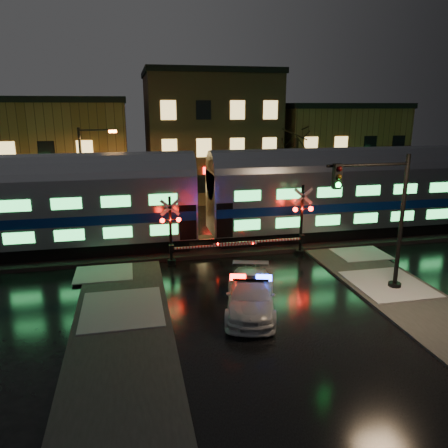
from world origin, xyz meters
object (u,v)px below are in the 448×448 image
Objects in this scene: crossing_signal_right at (296,228)px; streetlight at (86,176)px; police_car at (251,295)px; traffic_light at (382,221)px; crossing_signal_left at (177,237)px.

streetlight reaches higher than crossing_signal_right.
police_car is 0.91× the size of crossing_signal_right.
traffic_light reaches higher than crossing_signal_right.
traffic_light is at bearing 21.91° from police_car.
crossing_signal_left is at bearing 126.56° from police_car.
streetlight is at bearing 145.81° from traffic_light.
crossing_signal_right is at bearing -28.59° from streetlight.
police_car is at bearing -125.36° from crossing_signal_right.
traffic_light is at bearing -71.02° from crossing_signal_right.
police_car is 15.62m from streetlight.
streetlight reaches higher than traffic_light.
crossing_signal_left is (-2.47, 6.43, 0.88)m from police_car.
police_car is at bearing -166.79° from traffic_light.
crossing_signal_right is 1.09× the size of crossing_signal_left.
streetlight is (-14.24, 12.40, 0.74)m from traffic_light.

